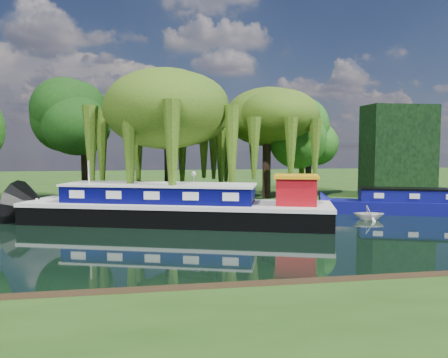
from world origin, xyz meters
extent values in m
plane|color=black|center=(0.00, 0.00, 0.00)|extent=(120.00, 120.00, 0.00)
cube|color=#1F3F11|center=(0.00, 34.00, 0.23)|extent=(120.00, 52.00, 0.45)
cube|color=black|center=(-1.08, 5.83, 0.48)|extent=(19.60, 9.97, 1.28)
cube|color=silver|center=(-1.08, 5.83, 1.23)|extent=(19.72, 10.09, 0.23)
cube|color=#050549|center=(-2.10, 6.16, 1.86)|extent=(12.28, 6.59, 1.01)
cube|color=silver|center=(-2.10, 6.16, 2.43)|extent=(12.55, 6.86, 0.13)
cube|color=maroon|center=(6.03, 3.53, 2.16)|extent=(2.96, 2.96, 1.60)
cube|color=orange|center=(6.03, 3.53, 3.04)|extent=(3.29, 3.29, 0.17)
cylinder|color=silver|center=(-6.57, 7.60, 2.64)|extent=(0.11, 0.11, 2.56)
cube|color=#0C0E60|center=(17.00, 6.57, 0.38)|extent=(13.68, 6.59, 1.03)
cube|color=#0C0E60|center=(17.00, 6.57, 1.32)|extent=(9.61, 4.72, 0.86)
cube|color=black|center=(17.00, 6.57, 1.80)|extent=(9.76, 4.87, 0.11)
cube|color=silver|center=(13.32, 6.91, 1.36)|extent=(0.67, 0.28, 0.36)
cube|color=silver|center=(15.58, 6.13, 1.36)|extent=(0.67, 0.28, 0.36)
imported|color=silver|center=(11.57, 5.03, 0.00)|extent=(2.30, 2.08, 1.06)
cylinder|color=black|center=(-1.28, 10.56, 3.26)|extent=(0.73, 0.73, 5.62)
ellipsoid|color=#325011|center=(-1.28, 10.56, 7.32)|extent=(7.85, 7.85, 5.07)
cylinder|color=black|center=(7.15, 14.56, 3.04)|extent=(0.73, 0.73, 5.18)
ellipsoid|color=#325011|center=(7.15, 14.56, 6.78)|extent=(7.07, 7.07, 4.57)
cylinder|color=black|center=(-8.02, 16.16, 3.93)|extent=(0.67, 0.67, 6.96)
ellipsoid|color=black|center=(-8.02, 16.16, 6.77)|extent=(5.56, 5.56, 5.56)
cylinder|color=black|center=(11.07, 15.03, 3.26)|extent=(0.52, 0.52, 5.61)
ellipsoid|color=#1C5014|center=(11.07, 15.03, 5.55)|extent=(4.49, 4.49, 4.49)
cube|color=black|center=(19.00, 14.00, 4.45)|extent=(6.00, 3.00, 8.00)
cylinder|color=silver|center=(0.50, 10.50, 1.55)|extent=(0.10, 0.10, 2.20)
sphere|color=white|center=(0.50, 10.50, 2.83)|extent=(0.36, 0.36, 0.36)
cylinder|color=silver|center=(-10.00, 8.40, 0.95)|extent=(0.16, 0.16, 1.00)
cylinder|color=silver|center=(-4.00, 8.40, 0.95)|extent=(0.16, 0.16, 1.00)
cylinder|color=silver|center=(3.00, 8.40, 0.95)|extent=(0.16, 0.16, 1.00)
cylinder|color=silver|center=(9.00, 8.40, 0.95)|extent=(0.16, 0.16, 1.00)
camera|label=1|loc=(-2.58, -21.58, 4.85)|focal=35.00mm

